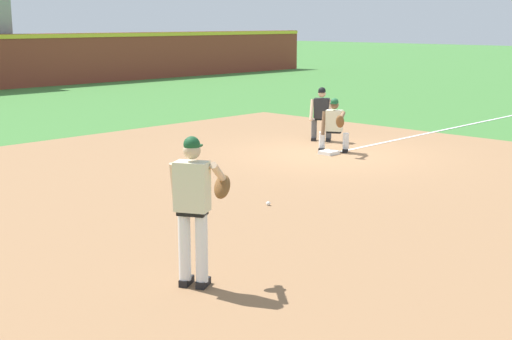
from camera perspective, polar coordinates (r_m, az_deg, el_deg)
ground_plane at (r=17.48m, az=5.84°, el=1.25°), size 160.00×160.00×0.00m
infield_dirt_patch at (r=13.07m, az=2.23°, el=-2.28°), size 18.00×18.00×0.01m
foul_line_stripe at (r=24.04m, az=17.47°, el=3.66°), size 15.61×0.10×0.00m
first_base_bag at (r=17.47m, az=5.84°, el=1.39°), size 0.38×0.38×0.09m
baseball at (r=12.56m, az=0.99°, el=-2.70°), size 0.07×0.07×0.07m
pitcher at (r=8.57m, az=-4.93°, el=-2.58°), size 0.83×0.58×1.86m
first_baseman at (r=17.68m, az=6.29°, el=3.76°), size 0.83×1.01×1.34m
umpire at (r=19.34m, az=5.27°, el=4.65°), size 0.63×0.68×1.46m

